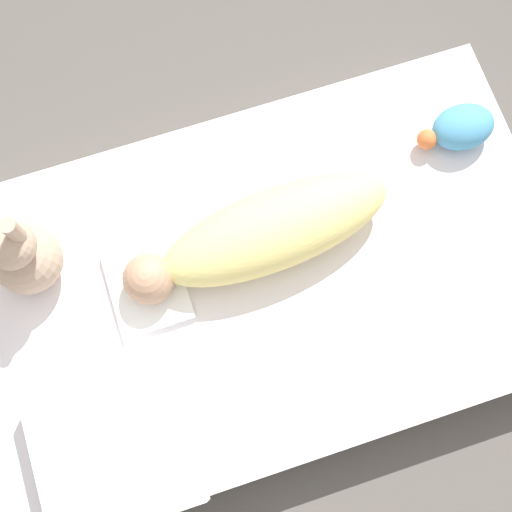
# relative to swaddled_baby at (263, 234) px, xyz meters

# --- Properties ---
(ground_plane) EXTENTS (12.00, 12.00, 0.00)m
(ground_plane) POSITION_rel_swaddled_baby_xyz_m (0.09, 0.08, -0.21)
(ground_plane) COLOR #514C47
(bed_mattress) EXTENTS (1.44, 0.80, 0.14)m
(bed_mattress) POSITION_rel_swaddled_baby_xyz_m (0.09, 0.08, -0.14)
(bed_mattress) COLOR white
(bed_mattress) RESTS_ON ground_plane
(burp_cloth) EXTENTS (0.16, 0.20, 0.02)m
(burp_cloth) POSITION_rel_swaddled_baby_xyz_m (0.27, 0.02, -0.06)
(burp_cloth) COLOR white
(burp_cloth) RESTS_ON bed_mattress
(swaddled_baby) EXTENTS (0.61, 0.22, 0.14)m
(swaddled_baby) POSITION_rel_swaddled_baby_xyz_m (0.00, 0.00, 0.00)
(swaddled_baby) COLOR #EFDB7F
(swaddled_baby) RESTS_ON bed_mattress
(pillow) EXTENTS (0.30, 0.32, 0.11)m
(pillow) POSITION_rel_swaddled_baby_xyz_m (0.42, 0.33, -0.01)
(pillow) COLOR white
(pillow) RESTS_ON bed_mattress
(bunny_plush) EXTENTS (0.15, 0.15, 0.29)m
(bunny_plush) POSITION_rel_swaddled_baby_xyz_m (0.49, -0.10, 0.04)
(bunny_plush) COLOR tan
(bunny_plush) RESTS_ON bed_mattress
(turtle_plush) EXTENTS (0.18, 0.11, 0.08)m
(turtle_plush) POSITION_rel_swaddled_baby_xyz_m (-0.51, -0.11, -0.03)
(turtle_plush) COLOR #4C99C6
(turtle_plush) RESTS_ON bed_mattress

